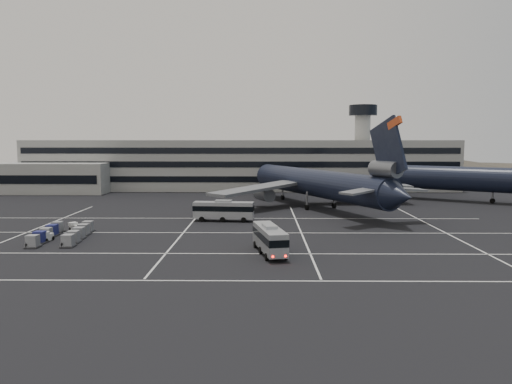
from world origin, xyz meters
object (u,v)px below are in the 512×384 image
at_px(tug_a, 45,237).
at_px(bus_far, 224,210).
at_px(uld_cluster, 63,233).
at_px(bus_near, 270,238).
at_px(trijet_main, 317,183).

bearing_deg(tug_a, bus_far, 44.21).
bearing_deg(uld_cluster, bus_near, -16.51).
distance_m(trijet_main, bus_near, 42.88).
relative_size(trijet_main, tug_a, 22.65).
bearing_deg(trijet_main, bus_far, -161.43).
height_order(bus_near, bus_far, bus_far).
xyz_separation_m(trijet_main, bus_far, (-18.06, -16.68, -3.22)).
bearing_deg(bus_far, bus_near, -157.76).
height_order(trijet_main, bus_far, trijet_main).
distance_m(bus_near, tug_a, 32.02).
relative_size(bus_far, tug_a, 4.42).
distance_m(trijet_main, bus_far, 24.79).
bearing_deg(bus_far, uld_cluster, 131.55).
relative_size(bus_near, uld_cluster, 0.79).
bearing_deg(bus_far, trijet_main, -42.13).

